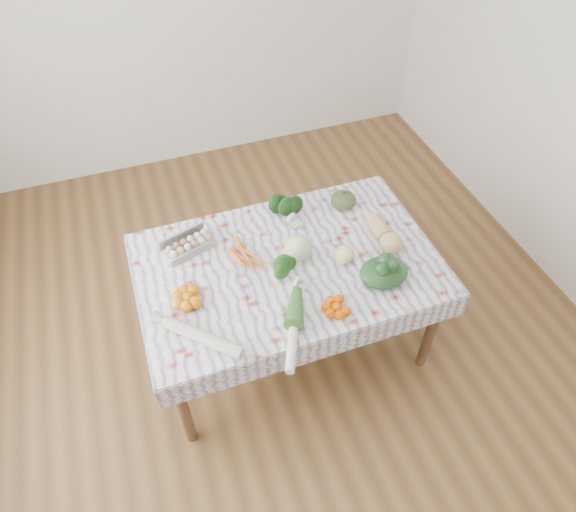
# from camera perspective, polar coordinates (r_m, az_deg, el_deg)

# --- Properties ---
(ground) EXTENTS (4.50, 4.50, 0.00)m
(ground) POSITION_cam_1_polar(r_m,az_deg,el_deg) (3.45, -0.00, -9.33)
(ground) COLOR brown
(ground) RESTS_ON ground
(dining_table) EXTENTS (1.60, 1.00, 0.75)m
(dining_table) POSITION_cam_1_polar(r_m,az_deg,el_deg) (2.91, -0.00, -1.90)
(dining_table) COLOR brown
(dining_table) RESTS_ON ground
(tablecloth) EXTENTS (1.66, 1.06, 0.01)m
(tablecloth) POSITION_cam_1_polar(r_m,az_deg,el_deg) (2.85, -0.00, -0.88)
(tablecloth) COLOR white
(tablecloth) RESTS_ON dining_table
(egg_carton) EXTENTS (0.31, 0.20, 0.08)m
(egg_carton) POSITION_cam_1_polar(r_m,az_deg,el_deg) (2.93, -10.87, 1.03)
(egg_carton) COLOR #A0A09C
(egg_carton) RESTS_ON tablecloth
(carrot_bunch) EXTENTS (0.30, 0.29, 0.04)m
(carrot_bunch) POSITION_cam_1_polar(r_m,az_deg,el_deg) (2.86, -4.90, -0.02)
(carrot_bunch) COLOR orange
(carrot_bunch) RESTS_ON tablecloth
(kale_bunch) EXTENTS (0.21, 0.20, 0.15)m
(kale_bunch) POSITION_cam_1_polar(r_m,az_deg,el_deg) (3.05, -0.18, 5.22)
(kale_bunch) COLOR #133410
(kale_bunch) RESTS_ON tablecloth
(kabocha_squash) EXTENTS (0.19, 0.19, 0.10)m
(kabocha_squash) POSITION_cam_1_polar(r_m,az_deg,el_deg) (3.17, 6.17, 6.24)
(kabocha_squash) COLOR #3D4E28
(kabocha_squash) RESTS_ON tablecloth
(cabbage) EXTENTS (0.19, 0.19, 0.15)m
(cabbage) POSITION_cam_1_polar(r_m,az_deg,el_deg) (2.82, 1.16, 0.88)
(cabbage) COLOR #C3D691
(cabbage) RESTS_ON tablecloth
(butternut_squash) EXTENTS (0.13, 0.28, 0.13)m
(butternut_squash) POSITION_cam_1_polar(r_m,az_deg,el_deg) (2.97, 10.72, 2.51)
(butternut_squash) COLOR tan
(butternut_squash) RESTS_ON tablecloth
(orange_cluster) EXTENTS (0.22, 0.22, 0.07)m
(orange_cluster) POSITION_cam_1_polar(r_m,az_deg,el_deg) (2.69, -11.08, -4.56)
(orange_cluster) COLOR orange
(orange_cluster) RESTS_ON tablecloth
(broccoli) EXTENTS (0.20, 0.20, 0.11)m
(broccoli) POSITION_cam_1_polar(r_m,az_deg,el_deg) (2.71, 0.29, -2.14)
(broccoli) COLOR #1D5116
(broccoli) RESTS_ON tablecloth
(mandarin_cluster) EXTENTS (0.19, 0.19, 0.05)m
(mandarin_cluster) POSITION_cam_1_polar(r_m,az_deg,el_deg) (2.63, 5.44, -5.61)
(mandarin_cluster) COLOR #E15A00
(mandarin_cluster) RESTS_ON tablecloth
(grapefruit) EXTENTS (0.14, 0.14, 0.11)m
(grapefruit) POSITION_cam_1_polar(r_m,az_deg,el_deg) (2.83, 6.31, 0.19)
(grapefruit) COLOR #F1ED7A
(grapefruit) RESTS_ON tablecloth
(spinach_bag) EXTENTS (0.31, 0.28, 0.12)m
(spinach_bag) POSITION_cam_1_polar(r_m,az_deg,el_deg) (2.77, 10.60, -1.79)
(spinach_bag) COLOR #163416
(spinach_bag) RESTS_ON tablecloth
(daikon) EXTENTS (0.37, 0.37, 0.07)m
(daikon) POSITION_cam_1_polar(r_m,az_deg,el_deg) (2.53, -9.47, -8.89)
(daikon) COLOR beige
(daikon) RESTS_ON tablecloth
(leek) EXTENTS (0.23, 0.44, 0.05)m
(leek) POSITION_cam_1_polar(r_m,az_deg,el_deg) (2.53, 0.61, -8.30)
(leek) COLOR white
(leek) RESTS_ON tablecloth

